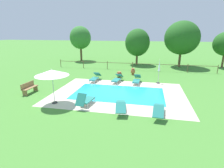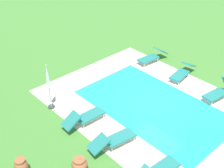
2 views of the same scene
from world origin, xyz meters
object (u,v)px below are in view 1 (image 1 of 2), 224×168
(patio_umbrella_closed_row_west, at_px, (159,68))
(terracotta_urn_near_fence, at_px, (133,71))
(wooden_bench_lawn_side, at_px, (29,87))
(terracotta_urn_by_tree, at_px, (119,74))
(patio_umbrella_open_by_bench, at_px, (52,73))
(tree_west_mid, at_px, (137,43))
(sun_lounger_north_far, at_px, (137,80))
(tree_centre, at_px, (182,38))
(sun_lounger_north_near_steps, at_px, (95,77))
(sun_lounger_north_mid, at_px, (159,109))
(sun_lounger_south_mid, at_px, (121,105))
(sun_lounger_south_near_corner, at_px, (117,79))
(tree_far_west, at_px, (80,38))
(sun_lounger_north_end, at_px, (86,100))

(patio_umbrella_closed_row_west, distance_m, terracotta_urn_near_fence, 4.17)
(wooden_bench_lawn_side, bearing_deg, terracotta_urn_by_tree, 45.33)
(patio_umbrella_open_by_bench, distance_m, tree_west_mid, 16.87)
(sun_lounger_north_far, relative_size, terracotta_urn_by_tree, 3.28)
(terracotta_urn_by_tree, distance_m, tree_centre, 11.34)
(sun_lounger_north_near_steps, bearing_deg, patio_umbrella_open_by_bench, -100.15)
(sun_lounger_north_near_steps, xyz_separation_m, tree_west_mid, (3.40, 10.17, 2.85))
(sun_lounger_north_near_steps, bearing_deg, sun_lounger_north_mid, -47.72)
(sun_lounger_north_mid, height_order, sun_lounger_south_mid, sun_lounger_north_mid)
(tree_west_mid, bearing_deg, sun_lounger_south_near_corner, -96.56)
(sun_lounger_south_mid, bearing_deg, sun_lounger_north_far, 85.04)
(tree_far_west, bearing_deg, patio_umbrella_closed_row_west, -43.33)
(sun_lounger_north_mid, relative_size, patio_umbrella_open_by_bench, 0.86)
(terracotta_urn_by_tree, bearing_deg, patio_umbrella_open_by_bench, -112.20)
(wooden_bench_lawn_side, bearing_deg, tree_far_west, 96.60)
(wooden_bench_lawn_side, xyz_separation_m, tree_west_mid, (7.54, 14.68, 2.74))
(sun_lounger_south_near_corner, relative_size, tree_west_mid, 0.41)
(sun_lounger_north_far, xyz_separation_m, sun_lounger_south_near_corner, (-1.89, 0.03, -0.01))
(sun_lounger_south_near_corner, bearing_deg, patio_umbrella_open_by_bench, -118.62)
(tree_far_west, distance_m, tree_west_mid, 9.62)
(patio_umbrella_open_by_bench, relative_size, terracotta_urn_by_tree, 3.84)
(tree_west_mid, bearing_deg, tree_centre, -3.82)
(patio_umbrella_closed_row_west, distance_m, wooden_bench_lawn_side, 11.46)
(patio_umbrella_open_by_bench, bearing_deg, tree_west_mid, 74.54)
(sun_lounger_north_near_steps, relative_size, tree_west_mid, 0.40)
(sun_lounger_north_near_steps, relative_size, patio_umbrella_open_by_bench, 0.86)
(tree_west_mid, bearing_deg, sun_lounger_north_mid, -81.51)
(sun_lounger_north_end, relative_size, sun_lounger_south_near_corner, 0.88)
(sun_lounger_north_end, xyz_separation_m, tree_centre, (8.22, 15.82, 3.52))
(tree_far_west, bearing_deg, sun_lounger_south_near_corner, -55.19)
(terracotta_urn_near_fence, bearing_deg, patio_umbrella_open_by_bench, -115.51)
(sun_lounger_north_near_steps, bearing_deg, sun_lounger_south_near_corner, 0.66)
(sun_lounger_north_far, distance_m, patio_umbrella_closed_row_west, 2.34)
(sun_lounger_south_near_corner, distance_m, tree_west_mid, 10.60)
(sun_lounger_north_near_steps, distance_m, tree_centre, 14.01)
(sun_lounger_north_near_steps, relative_size, tree_far_west, 0.37)
(patio_umbrella_open_by_bench, bearing_deg, wooden_bench_lawn_side, 153.11)
(terracotta_urn_near_fence, relative_size, terracotta_urn_by_tree, 1.17)
(sun_lounger_south_near_corner, relative_size, patio_umbrella_open_by_bench, 0.88)
(terracotta_urn_near_fence, xyz_separation_m, terracotta_urn_by_tree, (-1.32, -1.62, -0.05))
(sun_lounger_north_near_steps, xyz_separation_m, tree_centre, (9.40, 9.77, 3.56))
(terracotta_urn_by_tree, bearing_deg, sun_lounger_north_mid, -65.70)
(sun_lounger_north_mid, bearing_deg, patio_umbrella_closed_row_west, 87.86)
(patio_umbrella_closed_row_west, height_order, tree_far_west, tree_far_west)
(tree_west_mid, xyz_separation_m, tree_centre, (6.00, -0.40, 0.71))
(sun_lounger_south_near_corner, xyz_separation_m, tree_far_west, (-8.28, 11.91, 3.41))
(sun_lounger_north_near_steps, distance_m, terracotta_urn_near_fence, 4.88)
(sun_lounger_north_mid, distance_m, terracotta_urn_by_tree, 9.11)
(terracotta_urn_near_fence, bearing_deg, sun_lounger_south_near_corner, -109.58)
(patio_umbrella_open_by_bench, relative_size, tree_far_west, 0.43)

